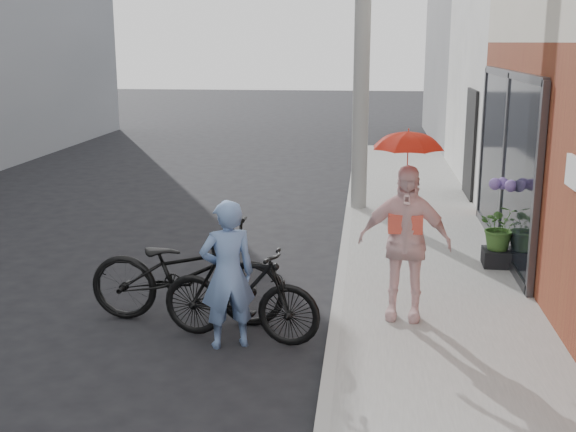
% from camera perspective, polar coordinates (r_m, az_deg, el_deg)
% --- Properties ---
extents(ground, '(80.00, 80.00, 0.00)m').
position_cam_1_polar(ground, '(7.46, -3.80, -10.21)').
color(ground, black).
rests_on(ground, ground).
extents(sidewalk, '(2.20, 24.00, 0.12)m').
position_cam_1_polar(sidewalk, '(9.24, 11.42, -5.28)').
color(sidewalk, gray).
rests_on(sidewalk, ground).
extents(curb, '(0.12, 24.00, 0.12)m').
position_cam_1_polar(curb, '(9.20, 4.18, -5.12)').
color(curb, '#9E9E99').
rests_on(curb, ground).
extents(east_building_far, '(8.00, 8.00, 7.00)m').
position_cam_1_polar(east_building_far, '(23.49, 21.70, 13.86)').
color(east_building_far, gray).
rests_on(east_building_far, ground).
extents(utility_pole, '(0.28, 0.28, 7.00)m').
position_cam_1_polar(utility_pole, '(12.72, 5.94, 15.74)').
color(utility_pole, '#9E9E99').
rests_on(utility_pole, ground).
extents(officer, '(0.65, 0.55, 1.52)m').
position_cam_1_polar(officer, '(7.20, -4.80, -4.63)').
color(officer, '#6683B5').
rests_on(officer, ground).
extents(bike_left, '(2.18, 0.81, 1.14)m').
position_cam_1_polar(bike_left, '(7.94, -7.99, -4.42)').
color(bike_left, black).
rests_on(bike_left, ground).
extents(bike_right, '(1.75, 0.78, 1.02)m').
position_cam_1_polar(bike_right, '(7.42, -3.79, -6.11)').
color(bike_right, black).
rests_on(bike_right, ground).
extents(kimono_woman, '(1.02, 0.52, 1.66)m').
position_cam_1_polar(kimono_woman, '(7.69, 9.17, -2.09)').
color(kimono_woman, beige).
rests_on(kimono_woman, sidewalk).
extents(parasol, '(0.71, 0.71, 0.62)m').
position_cam_1_polar(parasol, '(7.47, 9.50, 6.37)').
color(parasol, red).
rests_on(parasol, kimono_woman).
extents(planter, '(0.43, 0.43, 0.22)m').
position_cam_1_polar(planter, '(9.96, 16.30, -3.17)').
color(planter, black).
rests_on(planter, sidewalk).
extents(potted_plant, '(0.56, 0.49, 0.62)m').
position_cam_1_polar(potted_plant, '(9.85, 16.46, -0.82)').
color(potted_plant, '#3C6729').
rests_on(potted_plant, planter).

